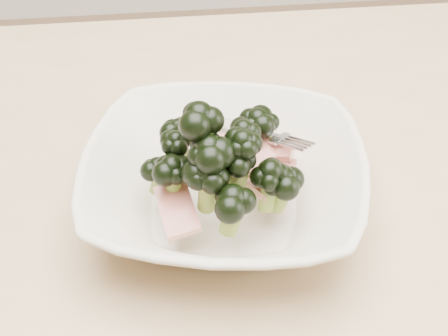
{
  "coord_description": "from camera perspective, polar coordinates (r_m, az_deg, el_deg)",
  "views": [
    {
      "loc": [
        -0.05,
        -0.45,
        1.16
      ],
      "look_at": [
        -0.0,
        -0.01,
        0.8
      ],
      "focal_mm": 50.0,
      "sensor_mm": 36.0,
      "label": 1
    }
  ],
  "objects": [
    {
      "name": "dining_table",
      "position": [
        0.68,
        0.04,
        -8.87
      ],
      "size": [
        1.2,
        0.8,
        0.75
      ],
      "color": "tan",
      "rests_on": "ground"
    },
    {
      "name": "broccoli_dish",
      "position": [
        0.58,
        0.01,
        -0.99
      ],
      "size": [
        0.31,
        0.31,
        0.14
      ],
      "color": "beige",
      "rests_on": "dining_table"
    }
  ]
}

